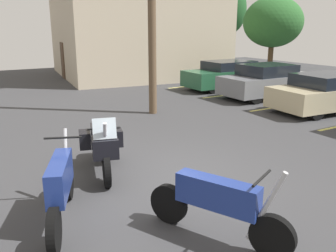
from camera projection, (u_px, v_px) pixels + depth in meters
ground at (165, 180)px, 7.45m from camera, size 44.00×44.00×0.10m
motorcycle_touring at (103, 144)px, 7.55m from camera, size 2.21×1.09×1.35m
motorcycle_second at (218, 204)px, 5.17m from camera, size 2.12×1.10×1.27m
motorcycle_third at (61, 186)px, 5.66m from camera, size 2.18×1.01×1.30m
car_green at (230, 75)px, 17.97m from camera, size 1.79×4.78×1.37m
car_grey at (269, 81)px, 15.74m from camera, size 1.90×4.57×1.44m
car_champagne at (330, 93)px, 13.24m from camera, size 2.23×4.77×1.36m
building_side at (135, 31)px, 22.68m from camera, size 10.63×10.53×5.45m
tree_rear at (273, 22)px, 25.02m from camera, size 4.09×4.09×5.01m
tree_center_left at (230, 10)px, 31.04m from camera, size 2.80×2.80×6.47m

